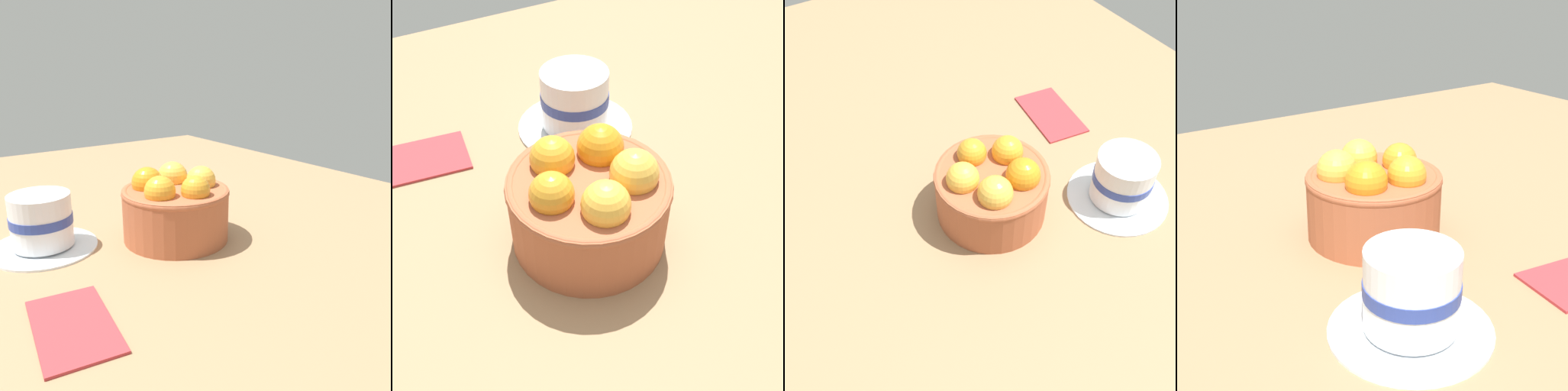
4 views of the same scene
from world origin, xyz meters
TOP-DOWN VIEW (x-y plane):
  - ground_plane at (0.00, 0.00)cm, footprint 141.70×102.61cm
  - terracotta_bowl at (-0.06, -0.01)cm, footprint 14.91×14.91cm
  - coffee_cup at (-7.43, -16.28)cm, footprint 14.01×14.01cm
  - folded_napkin at (11.93, -19.49)cm, footprint 13.28×8.82cm

SIDE VIEW (x-z plane):
  - ground_plane at x=0.00cm, z-range -3.95..0.00cm
  - folded_napkin at x=11.93cm, z-range 0.00..0.60cm
  - coffee_cup at x=-7.43cm, z-range -0.38..7.22cm
  - terracotta_bowl at x=-0.06cm, z-range -0.36..9.80cm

